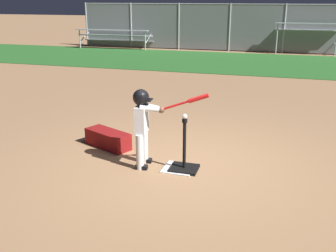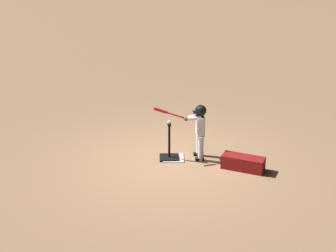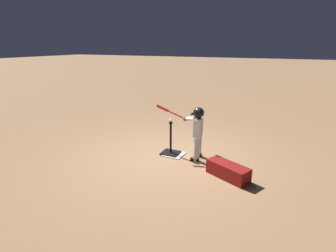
% 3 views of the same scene
% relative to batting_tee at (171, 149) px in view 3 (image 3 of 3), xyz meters
% --- Properties ---
extents(ground_plane, '(90.00, 90.00, 0.00)m').
position_rel_batting_tee_xyz_m(ground_plane, '(0.01, 0.20, -0.12)').
color(ground_plane, '#99704C').
extents(home_plate, '(0.45, 0.45, 0.02)m').
position_rel_batting_tee_xyz_m(home_plate, '(-0.08, 0.00, -0.11)').
color(home_plate, white).
rests_on(home_plate, ground_plane).
extents(batting_tee, '(0.41, 0.37, 0.78)m').
position_rel_batting_tee_xyz_m(batting_tee, '(0.00, 0.00, 0.00)').
color(batting_tee, black).
rests_on(batting_tee, ground_plane).
extents(batter_child, '(1.09, 0.37, 1.17)m').
position_rel_batting_tee_xyz_m(batter_child, '(-0.60, -0.02, 0.63)').
color(batter_child, silver).
rests_on(batter_child, ground_plane).
extents(baseball, '(0.07, 0.07, 0.07)m').
position_rel_batting_tee_xyz_m(baseball, '(0.00, -0.00, 0.70)').
color(baseball, white).
rests_on(baseball, batting_tee).
extents(equipment_bag, '(0.90, 0.65, 0.28)m').
position_rel_batting_tee_xyz_m(equipment_bag, '(-1.46, 0.55, 0.02)').
color(equipment_bag, maroon).
rests_on(equipment_bag, ground_plane).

